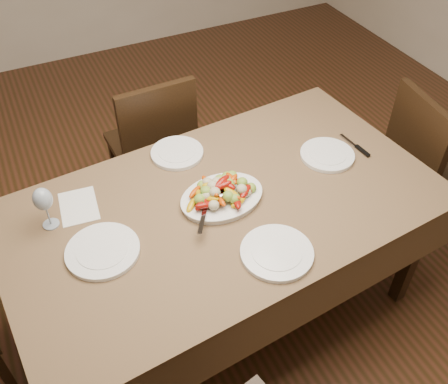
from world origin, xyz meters
TOP-DOWN VIEW (x-y plane):
  - floor at (0.00, 0.00)m, footprint 6.00×6.00m
  - dining_table at (-0.21, -0.02)m, footprint 1.92×1.20m
  - chair_far at (-0.26, 0.86)m, footprint 0.44×0.44m
  - chair_right at (1.06, -0.03)m, footprint 0.47×0.47m
  - serving_platter at (-0.21, -0.00)m, footprint 0.37×0.29m
  - roasted_vegetables at (-0.21, -0.00)m, footprint 0.30×0.22m
  - serving_spoon at (-0.27, -0.05)m, footprint 0.27×0.20m
  - plate_left at (-0.74, -0.06)m, footprint 0.28×0.28m
  - plate_right at (0.36, 0.05)m, footprint 0.25×0.25m
  - plate_far at (-0.27, 0.37)m, footprint 0.25×0.25m
  - plate_near at (-0.15, -0.36)m, footprint 0.28×0.28m
  - wine_glass at (-0.89, 0.17)m, footprint 0.08×0.08m
  - menu_card at (-0.77, 0.23)m, footprint 0.17×0.23m
  - table_knife at (0.52, 0.05)m, footprint 0.03×0.20m

SIDE VIEW (x-z plane):
  - floor at x=0.00m, z-range 0.00..0.00m
  - dining_table at x=-0.21m, z-range 0.00..0.76m
  - chair_far at x=-0.26m, z-range 0.00..0.95m
  - chair_right at x=1.06m, z-range 0.00..0.95m
  - menu_card at x=-0.77m, z-range 0.76..0.76m
  - table_knife at x=0.52m, z-range 0.76..0.77m
  - plate_left at x=-0.74m, z-range 0.76..0.78m
  - plate_right at x=0.36m, z-range 0.76..0.78m
  - plate_far at x=-0.27m, z-range 0.76..0.78m
  - plate_near at x=-0.15m, z-range 0.76..0.78m
  - serving_platter at x=-0.21m, z-range 0.76..0.78m
  - serving_spoon at x=-0.27m, z-range 0.79..0.82m
  - roasted_vegetables at x=-0.21m, z-range 0.78..0.87m
  - wine_glass at x=-0.89m, z-range 0.76..0.96m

